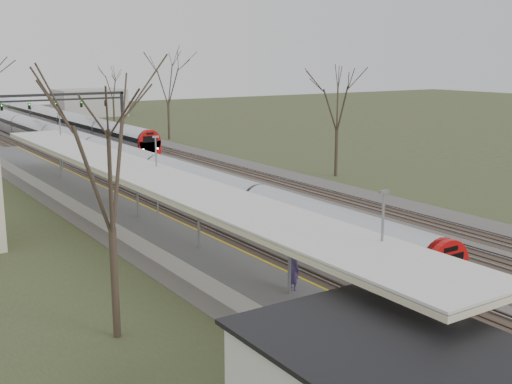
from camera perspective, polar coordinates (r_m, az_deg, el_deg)
track_bed at (r=63.72m, az=-10.16°, el=1.95°), size 24.00×160.00×0.22m
platform at (r=44.31m, az=-12.18°, el=-1.91°), size 3.50×69.00×1.00m
canopy at (r=39.51m, az=-10.00°, el=1.59°), size 4.10×50.00×3.11m
signal_gantry at (r=91.33m, az=-17.85°, el=7.60°), size 21.00×0.59×6.08m
tree_west_near at (r=24.51m, az=-12.96°, el=3.16°), size 5.00×5.00×10.30m
tree_east_far at (r=59.09m, az=7.27°, el=8.33°), size 5.00×5.00×10.30m
train_near at (r=67.04m, az=-14.05°, el=3.50°), size 2.62×90.21×3.05m
train_far at (r=106.71m, az=-17.71°, el=6.30°), size 2.62×75.21×3.05m
passenger at (r=27.82m, az=3.38°, el=-6.86°), size 0.49×0.71×1.88m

